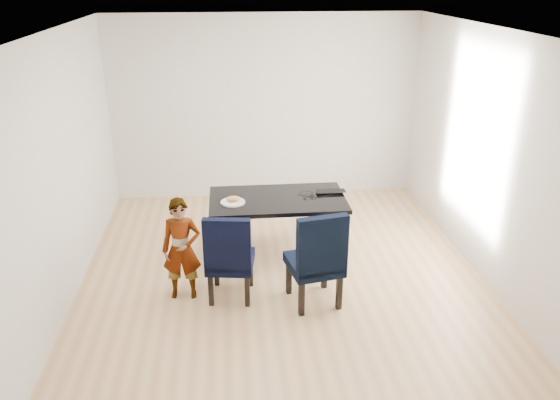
{
  "coord_description": "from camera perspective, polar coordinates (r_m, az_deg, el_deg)",
  "views": [
    {
      "loc": [
        -0.56,
        -5.41,
        3.22
      ],
      "look_at": [
        0.0,
        0.2,
        0.85
      ],
      "focal_mm": 35.0,
      "sensor_mm": 36.0,
      "label": 1
    }
  ],
  "objects": [
    {
      "name": "chair_right",
      "position": [
        5.61,
        3.59,
        -5.86
      ],
      "size": [
        0.6,
        0.62,
        1.07
      ],
      "primitive_type": "cube",
      "rotation": [
        0.0,
        0.0,
        0.19
      ],
      "color": "black",
      "rests_on": "floor"
    },
    {
      "name": "wall_right",
      "position": [
        6.38,
        20.85,
        4.23
      ],
      "size": [
        0.01,
        5.0,
        2.7
      ],
      "primitive_type": "cube",
      "color": "silver",
      "rests_on": "ground"
    },
    {
      "name": "dining_table",
      "position": [
        6.58,
        -0.26,
        -2.8
      ],
      "size": [
        1.6,
        0.9,
        0.75
      ],
      "primitive_type": "cube",
      "color": "black",
      "rests_on": "floor"
    },
    {
      "name": "wall_left",
      "position": [
        5.97,
        -21.91,
        2.85
      ],
      "size": [
        0.01,
        5.0,
        2.7
      ],
      "primitive_type": "cube",
      "color": "white",
      "rests_on": "ground"
    },
    {
      "name": "cable_tangle",
      "position": [
        6.44,
        3.1,
        0.25
      ],
      "size": [
        0.2,
        0.2,
        0.01
      ],
      "primitive_type": "torus",
      "rotation": [
        0.0,
        0.0,
        0.42
      ],
      "color": "black",
      "rests_on": "dining_table"
    },
    {
      "name": "wall_back",
      "position": [
        8.15,
        -1.63,
        9.54
      ],
      "size": [
        4.5,
        0.01,
        2.7
      ],
      "primitive_type": "cube",
      "color": "silver",
      "rests_on": "ground"
    },
    {
      "name": "child",
      "position": [
        5.77,
        -10.24,
        -5.08
      ],
      "size": [
        0.42,
        0.28,
        1.12
      ],
      "primitive_type": "imported",
      "rotation": [
        0.0,
        0.0,
        -0.04
      ],
      "color": "#FD5715",
      "rests_on": "floor"
    },
    {
      "name": "ceiling",
      "position": [
        5.46,
        0.22,
        17.4
      ],
      "size": [
        4.5,
        5.0,
        0.01
      ],
      "primitive_type": "cube",
      "color": "white",
      "rests_on": "wall_back"
    },
    {
      "name": "laptop",
      "position": [
        6.65,
        5.26,
        1.02
      ],
      "size": [
        0.35,
        0.23,
        0.03
      ],
      "primitive_type": "imported",
      "rotation": [
        0.0,
        0.0,
        3.15
      ],
      "color": "black",
      "rests_on": "dining_table"
    },
    {
      "name": "wall_front",
      "position": [
        3.5,
        4.46,
        -9.6
      ],
      "size": [
        4.5,
        0.01,
        2.7
      ],
      "primitive_type": "cube",
      "color": "silver",
      "rests_on": "ground"
    },
    {
      "name": "floor",
      "position": [
        6.32,
        0.18,
        -7.87
      ],
      "size": [
        4.5,
        5.0,
        0.01
      ],
      "primitive_type": "cube",
      "color": "tan",
      "rests_on": "ground"
    },
    {
      "name": "chair_left",
      "position": [
        5.74,
        -5.21,
        -5.66
      ],
      "size": [
        0.54,
        0.56,
        0.99
      ],
      "primitive_type": "cube",
      "rotation": [
        0.0,
        0.0,
        -0.14
      ],
      "color": "black",
      "rests_on": "floor"
    },
    {
      "name": "plate",
      "position": [
        6.32,
        -4.95,
        -0.23
      ],
      "size": [
        0.31,
        0.31,
        0.02
      ],
      "primitive_type": "cylinder",
      "rotation": [
        0.0,
        0.0,
        -0.1
      ],
      "color": "silver",
      "rests_on": "dining_table"
    },
    {
      "name": "sandwich",
      "position": [
        6.3,
        -4.91,
        0.14
      ],
      "size": [
        0.18,
        0.11,
        0.07
      ],
      "primitive_type": "ellipsoid",
      "rotation": [
        0.0,
        0.0,
        0.24
      ],
      "color": "#C97E47",
      "rests_on": "plate"
    }
  ]
}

